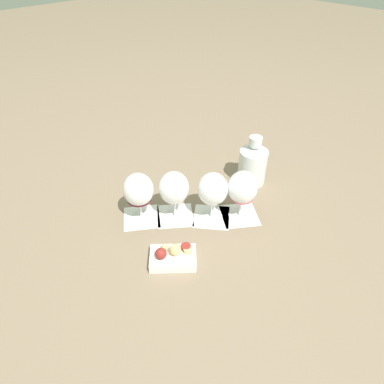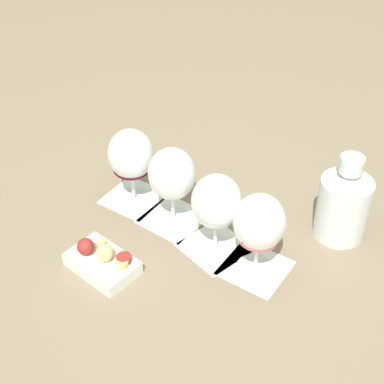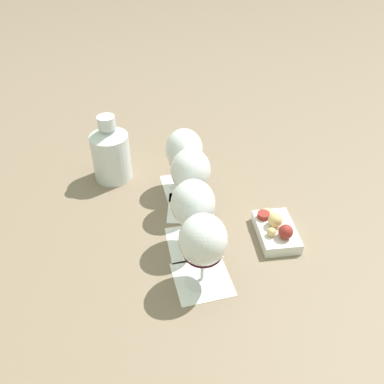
# 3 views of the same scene
# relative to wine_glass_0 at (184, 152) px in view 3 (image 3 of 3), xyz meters

# --- Properties ---
(ground_plane) EXTENTS (8.00, 8.00, 0.00)m
(ground_plane) POSITION_rel_wine_glass_0_xyz_m (0.11, 0.12, -0.11)
(ground_plane) COLOR #7F6B56
(tasting_card_0) EXTENTS (0.17, 0.17, 0.00)m
(tasting_card_0) POSITION_rel_wine_glass_0_xyz_m (0.00, 0.00, -0.11)
(tasting_card_0) COLOR white
(tasting_card_0) RESTS_ON ground_plane
(tasting_card_1) EXTENTS (0.17, 0.17, 0.00)m
(tasting_card_1) POSITION_rel_wine_glass_0_xyz_m (0.06, 0.07, -0.11)
(tasting_card_1) COLOR white
(tasting_card_1) RESTS_ON ground_plane
(tasting_card_2) EXTENTS (0.17, 0.17, 0.00)m
(tasting_card_2) POSITION_rel_wine_glass_0_xyz_m (0.15, 0.16, -0.11)
(tasting_card_2) COLOR white
(tasting_card_2) RESTS_ON ground_plane
(tasting_card_3) EXTENTS (0.17, 0.17, 0.00)m
(tasting_card_3) POSITION_rel_wine_glass_0_xyz_m (0.23, 0.25, -0.11)
(tasting_card_3) COLOR white
(tasting_card_3) RESTS_ON ground_plane
(wine_glass_0) EXTENTS (0.10, 0.10, 0.18)m
(wine_glass_0) POSITION_rel_wine_glass_0_xyz_m (0.00, 0.00, 0.00)
(wine_glass_0) COLOR white
(wine_glass_0) RESTS_ON tasting_card_0
(wine_glass_1) EXTENTS (0.10, 0.10, 0.18)m
(wine_glass_1) POSITION_rel_wine_glass_0_xyz_m (0.06, 0.07, -0.00)
(wine_glass_1) COLOR white
(wine_glass_1) RESTS_ON tasting_card_1
(wine_glass_2) EXTENTS (0.10, 0.10, 0.18)m
(wine_glass_2) POSITION_rel_wine_glass_0_xyz_m (0.15, 0.16, -0.00)
(wine_glass_2) COLOR white
(wine_glass_2) RESTS_ON tasting_card_2
(wine_glass_3) EXTENTS (0.10, 0.10, 0.18)m
(wine_glass_3) POSITION_rel_wine_glass_0_xyz_m (0.23, 0.25, 0.00)
(wine_glass_3) COLOR white
(wine_glass_3) RESTS_ON tasting_card_3
(ceramic_vase) EXTENTS (0.11, 0.11, 0.19)m
(ceramic_vase) POSITION_rel_wine_glass_0_xyz_m (0.10, -0.18, -0.03)
(ceramic_vase) COLOR silver
(ceramic_vase) RESTS_ON ground_plane
(snack_dish) EXTENTS (0.16, 0.16, 0.06)m
(snack_dish) POSITION_rel_wine_glass_0_xyz_m (0.01, 0.30, -0.09)
(snack_dish) COLOR white
(snack_dish) RESTS_ON ground_plane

